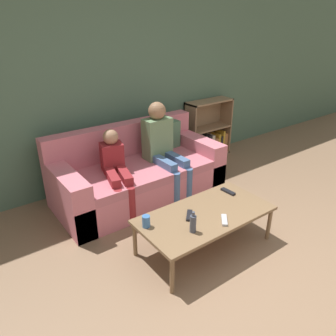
{
  "coord_description": "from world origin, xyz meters",
  "views": [
    {
      "loc": [
        -1.97,
        -0.98,
        2.08
      ],
      "look_at": [
        -0.13,
        1.52,
        0.63
      ],
      "focal_mm": 35.0,
      "sensor_mm": 36.0,
      "label": 1
    }
  ],
  "objects_px": {
    "couch": "(138,175)",
    "coffee_table": "(205,216)",
    "tv_remote_0": "(224,220)",
    "tv_remote_2": "(228,191)",
    "bottle": "(193,223)",
    "tv_remote_1": "(189,215)",
    "person_adult": "(162,143)",
    "bookshelf": "(207,136)",
    "cup_near": "(146,221)",
    "person_child": "(116,168)"
  },
  "relations": [
    {
      "from": "couch",
      "to": "coffee_table",
      "type": "relative_size",
      "value": 1.56
    },
    {
      "from": "tv_remote_0",
      "to": "tv_remote_2",
      "type": "relative_size",
      "value": 0.93
    },
    {
      "from": "bottle",
      "to": "tv_remote_1",
      "type": "bearing_deg",
      "value": 57.73
    },
    {
      "from": "couch",
      "to": "tv_remote_0",
      "type": "xyz_separation_m",
      "value": [
        0.03,
        -1.45,
        0.11
      ]
    },
    {
      "from": "person_adult",
      "to": "bookshelf",
      "type": "bearing_deg",
      "value": 23.42
    },
    {
      "from": "bookshelf",
      "to": "cup_near",
      "type": "relative_size",
      "value": 8.28
    },
    {
      "from": "couch",
      "to": "person_adult",
      "type": "bearing_deg",
      "value": -17.92
    },
    {
      "from": "couch",
      "to": "coffee_table",
      "type": "bearing_deg",
      "value": -90.85
    },
    {
      "from": "coffee_table",
      "to": "tv_remote_2",
      "type": "bearing_deg",
      "value": 18.95
    },
    {
      "from": "tv_remote_2",
      "to": "tv_remote_0",
      "type": "bearing_deg",
      "value": -142.44
    },
    {
      "from": "bottle",
      "to": "cup_near",
      "type": "bearing_deg",
      "value": 133.29
    },
    {
      "from": "couch",
      "to": "person_child",
      "type": "distance_m",
      "value": 0.47
    },
    {
      "from": "bookshelf",
      "to": "tv_remote_1",
      "type": "relative_size",
      "value": 5.81
    },
    {
      "from": "cup_near",
      "to": "tv_remote_0",
      "type": "bearing_deg",
      "value": -29.44
    },
    {
      "from": "couch",
      "to": "person_child",
      "type": "height_order",
      "value": "person_child"
    },
    {
      "from": "person_adult",
      "to": "tv_remote_1",
      "type": "height_order",
      "value": "person_adult"
    },
    {
      "from": "person_adult",
      "to": "bottle",
      "type": "bearing_deg",
      "value": -115.55
    },
    {
      "from": "couch",
      "to": "tv_remote_1",
      "type": "distance_m",
      "value": 1.22
    },
    {
      "from": "person_adult",
      "to": "tv_remote_0",
      "type": "relative_size",
      "value": 7.26
    },
    {
      "from": "bookshelf",
      "to": "tv_remote_1",
      "type": "distance_m",
      "value": 2.44
    },
    {
      "from": "bookshelf",
      "to": "coffee_table",
      "type": "distance_m",
      "value": 2.36
    },
    {
      "from": "tv_remote_0",
      "to": "tv_remote_1",
      "type": "bearing_deg",
      "value": 171.22
    },
    {
      "from": "bookshelf",
      "to": "tv_remote_0",
      "type": "relative_size",
      "value": 5.67
    },
    {
      "from": "tv_remote_1",
      "to": "person_child",
      "type": "bearing_deg",
      "value": 144.2
    },
    {
      "from": "tv_remote_1",
      "to": "bottle",
      "type": "distance_m",
      "value": 0.25
    },
    {
      "from": "bookshelf",
      "to": "person_child",
      "type": "xyz_separation_m",
      "value": [
        -1.95,
        -0.63,
        0.22
      ]
    },
    {
      "from": "couch",
      "to": "person_child",
      "type": "xyz_separation_m",
      "value": [
        -0.37,
        -0.14,
        0.25
      ]
    },
    {
      "from": "bookshelf",
      "to": "person_adult",
      "type": "distance_m",
      "value": 1.46
    },
    {
      "from": "tv_remote_1",
      "to": "person_adult",
      "type": "bearing_deg",
      "value": 110.72
    },
    {
      "from": "person_child",
      "to": "tv_remote_1",
      "type": "xyz_separation_m",
      "value": [
        0.19,
        -1.06,
        -0.15
      ]
    },
    {
      "from": "tv_remote_0",
      "to": "bottle",
      "type": "distance_m",
      "value": 0.34
    },
    {
      "from": "bookshelf",
      "to": "coffee_table",
      "type": "height_order",
      "value": "bookshelf"
    },
    {
      "from": "person_adult",
      "to": "tv_remote_0",
      "type": "height_order",
      "value": "person_adult"
    },
    {
      "from": "couch",
      "to": "bottle",
      "type": "xyz_separation_m",
      "value": [
        -0.3,
        -1.4,
        0.18
      ]
    },
    {
      "from": "tv_remote_1",
      "to": "couch",
      "type": "bearing_deg",
      "value": 125.6
    },
    {
      "from": "person_child",
      "to": "cup_near",
      "type": "distance_m",
      "value": 0.99
    },
    {
      "from": "cup_near",
      "to": "bottle",
      "type": "distance_m",
      "value": 0.41
    },
    {
      "from": "couch",
      "to": "bottle",
      "type": "relative_size",
      "value": 10.21
    },
    {
      "from": "coffee_table",
      "to": "person_child",
      "type": "bearing_deg",
      "value": 107.5
    },
    {
      "from": "couch",
      "to": "person_adult",
      "type": "height_order",
      "value": "person_adult"
    },
    {
      "from": "bottle",
      "to": "person_adult",
      "type": "bearing_deg",
      "value": 65.34
    },
    {
      "from": "coffee_table",
      "to": "person_adult",
      "type": "relative_size",
      "value": 1.12
    },
    {
      "from": "coffee_table",
      "to": "tv_remote_0",
      "type": "height_order",
      "value": "tv_remote_0"
    },
    {
      "from": "person_adult",
      "to": "tv_remote_0",
      "type": "xyz_separation_m",
      "value": [
        -0.27,
        -1.35,
        -0.28
      ]
    },
    {
      "from": "coffee_table",
      "to": "tv_remote_1",
      "type": "height_order",
      "value": "tv_remote_1"
    },
    {
      "from": "bookshelf",
      "to": "tv_remote_0",
      "type": "bearing_deg",
      "value": -128.77
    },
    {
      "from": "person_child",
      "to": "cup_near",
      "type": "bearing_deg",
      "value": -88.34
    },
    {
      "from": "couch",
      "to": "tv_remote_2",
      "type": "relative_size",
      "value": 11.77
    },
    {
      "from": "bookshelf",
      "to": "cup_near",
      "type": "xyz_separation_m",
      "value": [
        -2.17,
        -1.59,
        0.11
      ]
    },
    {
      "from": "couch",
      "to": "tv_remote_0",
      "type": "distance_m",
      "value": 1.45
    }
  ]
}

